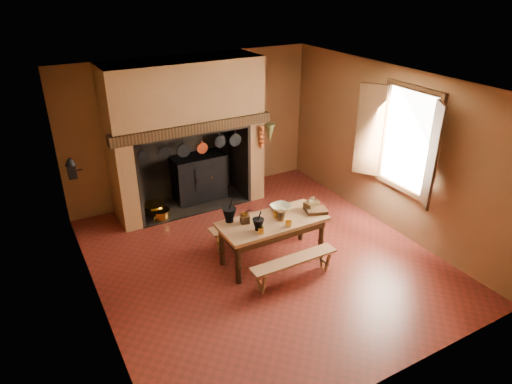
{
  "coord_description": "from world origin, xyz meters",
  "views": [
    {
      "loc": [
        -3.07,
        -5.26,
        4.18
      ],
      "look_at": [
        0.04,
        0.3,
        1.05
      ],
      "focal_mm": 32.0,
      "sensor_mm": 36.0,
      "label": 1
    }
  ],
  "objects_px": {
    "iron_range": "(199,177)",
    "wicker_basket": "(311,205)",
    "work_table": "(272,227)",
    "mixing_bowl": "(281,208)",
    "coffee_grinder": "(245,218)",
    "bench_front": "(294,264)"
  },
  "relations": [
    {
      "from": "mixing_bowl",
      "to": "coffee_grinder",
      "type": "bearing_deg",
      "value": -173.26
    },
    {
      "from": "iron_range",
      "to": "wicker_basket",
      "type": "distance_m",
      "value": 2.69
    },
    {
      "from": "mixing_bowl",
      "to": "wicker_basket",
      "type": "relative_size",
      "value": 1.28
    },
    {
      "from": "wicker_basket",
      "to": "iron_range",
      "type": "bearing_deg",
      "value": 97.05
    },
    {
      "from": "iron_range",
      "to": "work_table",
      "type": "relative_size",
      "value": 0.96
    },
    {
      "from": "iron_range",
      "to": "coffee_grinder",
      "type": "distance_m",
      "value": 2.43
    },
    {
      "from": "iron_range",
      "to": "bench_front",
      "type": "relative_size",
      "value": 1.16
    },
    {
      "from": "coffee_grinder",
      "to": "wicker_basket",
      "type": "distance_m",
      "value": 1.14
    },
    {
      "from": "work_table",
      "to": "bench_front",
      "type": "xyz_separation_m",
      "value": [
        0.0,
        -0.62,
        -0.32
      ]
    },
    {
      "from": "iron_range",
      "to": "wicker_basket",
      "type": "bearing_deg",
      "value": -70.59
    },
    {
      "from": "iron_range",
      "to": "coffee_grinder",
      "type": "xyz_separation_m",
      "value": [
        -0.25,
        -2.4,
        0.31
      ]
    },
    {
      "from": "work_table",
      "to": "wicker_basket",
      "type": "distance_m",
      "value": 0.75
    },
    {
      "from": "mixing_bowl",
      "to": "wicker_basket",
      "type": "height_order",
      "value": "wicker_basket"
    },
    {
      "from": "iron_range",
      "to": "wicker_basket",
      "type": "xyz_separation_m",
      "value": [
        0.89,
        -2.52,
        0.31
      ]
    },
    {
      "from": "iron_range",
      "to": "mixing_bowl",
      "type": "height_order",
      "value": "iron_range"
    },
    {
      "from": "wicker_basket",
      "to": "mixing_bowl",
      "type": "bearing_deg",
      "value": 142.83
    },
    {
      "from": "iron_range",
      "to": "bench_front",
      "type": "xyz_separation_m",
      "value": [
        0.16,
        -3.17,
        -0.19
      ]
    },
    {
      "from": "work_table",
      "to": "coffee_grinder",
      "type": "relative_size",
      "value": 8.13
    },
    {
      "from": "iron_range",
      "to": "work_table",
      "type": "bearing_deg",
      "value": -86.46
    },
    {
      "from": "iron_range",
      "to": "mixing_bowl",
      "type": "relative_size",
      "value": 4.97
    },
    {
      "from": "coffee_grinder",
      "to": "bench_front",
      "type": "bearing_deg",
      "value": -46.68
    },
    {
      "from": "mixing_bowl",
      "to": "wicker_basket",
      "type": "distance_m",
      "value": 0.49
    }
  ]
}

